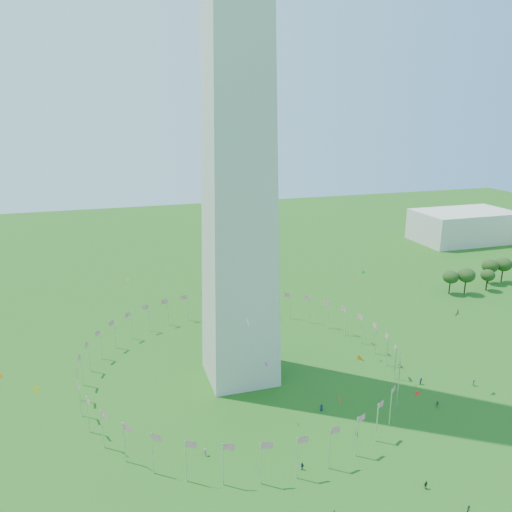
% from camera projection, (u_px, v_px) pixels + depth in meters
% --- Properties ---
extents(washington_monument, '(16.80, 16.80, 169.00)m').
position_uv_depth(washington_monument, '(237.00, 25.00, 107.24)').
color(washington_monument, beige).
rests_on(washington_monument, ground).
extents(flag_ring, '(80.24, 80.24, 9.00)m').
position_uv_depth(flag_ring, '(240.00, 360.00, 129.85)').
color(flag_ring, silver).
rests_on(flag_ring, ground).
extents(gov_building_east_a, '(50.00, 30.00, 16.00)m').
position_uv_depth(gov_building_east_a, '(463.00, 226.00, 263.08)').
color(gov_building_east_a, beige).
rests_on(gov_building_east_a, ground).
extents(crowd, '(103.31, 60.94, 1.99)m').
position_uv_depth(crowd, '(392.00, 510.00, 85.90)').
color(crowd, black).
rests_on(crowd, ground).
extents(kites_aloft, '(107.01, 67.57, 41.03)m').
position_uv_depth(kites_aloft, '(324.00, 344.00, 107.83)').
color(kites_aloft, orange).
rests_on(kites_aloft, ground).
extents(tree_line_east, '(53.40, 15.59, 10.45)m').
position_uv_depth(tree_line_east, '(501.00, 275.00, 195.13)').
color(tree_line_east, '#2A4F1A').
rests_on(tree_line_east, ground).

